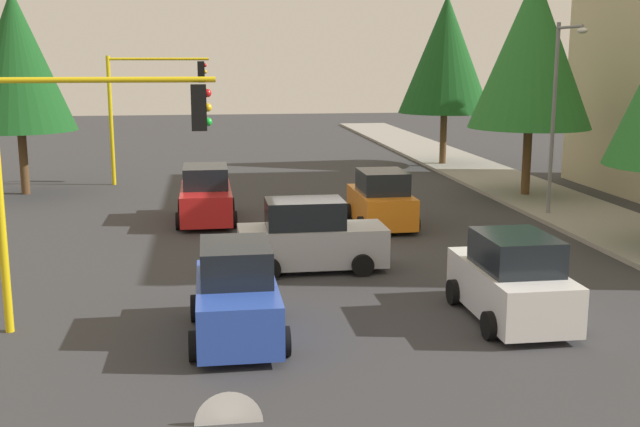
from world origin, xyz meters
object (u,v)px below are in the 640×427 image
object	(u,v)px
traffic_signal_far_right	(149,94)
tree_roadside_mid	(532,51)
traffic_signal_near_right	(88,150)
car_blue	(237,296)
tree_opposite_side	(16,61)
car_orange	(381,201)
car_red	(206,196)
street_lamp_curbside	(559,99)
car_white	(512,281)
car_silver	(310,238)
tree_roadside_far	(446,54)

from	to	relation	value
traffic_signal_far_right	tree_roadside_mid	world-z (taller)	tree_roadside_mid
traffic_signal_near_right	car_blue	world-z (taller)	traffic_signal_near_right
traffic_signal_far_right	tree_opposite_side	world-z (taller)	tree_opposite_side
car_orange	car_blue	bearing A→B (deg)	-27.78
tree_roadside_mid	tree_opposite_side	distance (m)	21.38
car_red	street_lamp_curbside	bearing A→B (deg)	83.29
car_blue	car_white	xyz separation A→B (m)	(-0.22, 6.09, 0.00)
car_orange	car_white	world-z (taller)	same
traffic_signal_far_right	street_lamp_curbside	distance (m)	18.19
car_silver	car_orange	bearing A→B (deg)	148.82
tree_roadside_mid	car_red	distance (m)	14.55
traffic_signal_near_right	street_lamp_curbside	size ratio (longest dim) A/B	0.78
tree_roadside_far	tree_opposite_side	world-z (taller)	tree_roadside_far
street_lamp_curbside	tree_opposite_side	xyz separation A→B (m)	(-8.39, -20.20, 1.30)
tree_roadside_mid	car_blue	bearing A→B (deg)	-40.22
traffic_signal_far_right	car_red	size ratio (longest dim) A/B	1.40
street_lamp_curbside	tree_roadside_far	size ratio (longest dim) A/B	0.77
traffic_signal_near_right	car_silver	xyz separation A→B (m)	(-4.00, 5.19, -2.98)
tree_roadside_mid	car_orange	xyz separation A→B (m)	(4.72, -7.27, -5.15)
tree_roadside_far	car_blue	distance (m)	28.28
tree_roadside_mid	car_white	world-z (taller)	tree_roadside_mid
traffic_signal_near_right	tree_roadside_mid	size ratio (longest dim) A/B	0.59
street_lamp_curbside	car_blue	size ratio (longest dim) A/B	1.85
tree_roadside_mid	car_red	xyz separation A→B (m)	(2.92, -13.29, -5.15)
street_lamp_curbside	car_red	distance (m)	13.04
traffic_signal_far_right	street_lamp_curbside	size ratio (longest dim) A/B	0.84
traffic_signal_near_right	tree_opposite_side	xyz separation A→B (m)	(-18.00, -5.34, 1.77)
car_orange	car_red	xyz separation A→B (m)	(-1.80, -6.01, 0.00)
car_red	car_silver	distance (m)	7.62
tree_roadside_far	car_white	bearing A→B (deg)	-13.83
car_white	traffic_signal_near_right	bearing A→B (deg)	-94.99
traffic_signal_far_right	car_orange	size ratio (longest dim) A/B	1.57
car_red	car_silver	bearing A→B (deg)	21.70
traffic_signal_far_right	car_orange	world-z (taller)	traffic_signal_far_right
tree_roadside_mid	car_red	world-z (taller)	tree_roadside_mid
car_white	tree_opposite_side	bearing A→B (deg)	-142.54
tree_roadside_far	car_red	size ratio (longest dim) A/B	2.16
car_orange	car_blue	distance (m)	11.63
tree_opposite_side	car_blue	distance (m)	21.28
tree_roadside_mid	car_orange	distance (m)	10.09
car_blue	traffic_signal_near_right	bearing A→B (deg)	-108.83
tree_roadside_far	car_silver	world-z (taller)	tree_roadside_far
tree_opposite_side	car_red	distance (m)	11.40
tree_opposite_side	car_blue	size ratio (longest dim) A/B	2.27
street_lamp_curbside	car_white	bearing A→B (deg)	-29.16
tree_roadside_far	car_silver	distance (m)	22.91
traffic_signal_near_right	car_silver	world-z (taller)	traffic_signal_near_right
tree_roadside_mid	tree_roadside_far	bearing A→B (deg)	-177.14
tree_roadside_far	car_blue	world-z (taller)	tree_roadside_far
car_white	car_silver	bearing A→B (deg)	-141.09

